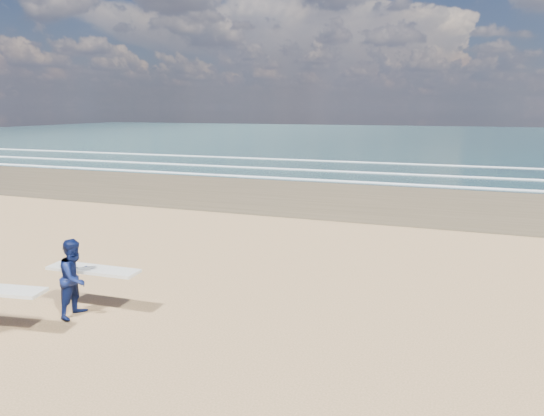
% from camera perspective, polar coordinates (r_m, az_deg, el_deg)
% --- Properties ---
extents(ocean, '(220.00, 100.00, 0.02)m').
position_cam_1_polar(ocean, '(80.08, 28.02, 7.11)').
color(ocean, '#1A363B').
rests_on(ocean, ground).
extents(surfer_far, '(2.22, 1.09, 1.77)m').
position_cam_1_polar(surfer_far, '(11.73, -21.98, -7.53)').
color(surfer_far, '#0C1746').
rests_on(surfer_far, ground).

